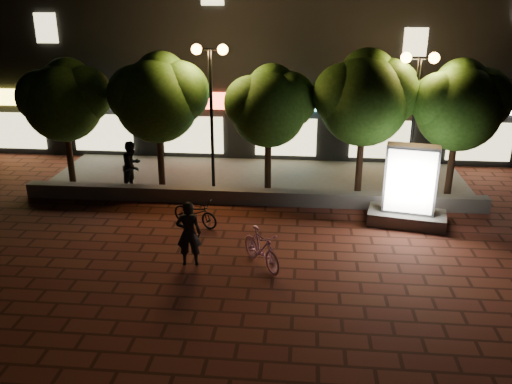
# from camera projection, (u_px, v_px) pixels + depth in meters

# --- Properties ---
(ground) EXTENTS (80.00, 80.00, 0.00)m
(ground) POSITION_uv_depth(u_px,v_px,m) (236.00, 256.00, 14.95)
(ground) COLOR #52241A
(ground) RESTS_ON ground
(retaining_wall) EXTENTS (16.00, 0.45, 0.50)m
(retaining_wall) POSITION_uv_depth(u_px,v_px,m) (250.00, 197.00, 18.59)
(retaining_wall) COLOR #5F5C58
(retaining_wall) RESTS_ON ground
(sidewalk) EXTENTS (16.00, 5.00, 0.08)m
(sidewalk) POSITION_uv_depth(u_px,v_px,m) (257.00, 179.00, 21.00)
(sidewalk) COLOR #5F5C58
(sidewalk) RESTS_ON ground
(building_block) EXTENTS (28.00, 8.12, 11.30)m
(building_block) POSITION_uv_depth(u_px,v_px,m) (270.00, 35.00, 25.30)
(building_block) COLOR black
(building_block) RESTS_ON ground
(tree_far_left) EXTENTS (3.36, 2.80, 4.63)m
(tree_far_left) POSITION_uv_depth(u_px,v_px,m) (65.00, 98.00, 19.50)
(tree_far_left) COLOR black
(tree_far_left) RESTS_ON sidewalk
(tree_left) EXTENTS (3.60, 3.00, 4.89)m
(tree_left) POSITION_uv_depth(u_px,v_px,m) (159.00, 95.00, 19.13)
(tree_left) COLOR black
(tree_left) RESTS_ON sidewalk
(tree_mid) EXTENTS (3.24, 2.70, 4.50)m
(tree_mid) POSITION_uv_depth(u_px,v_px,m) (270.00, 104.00, 18.86)
(tree_mid) COLOR black
(tree_mid) RESTS_ON sidewalk
(tree_right) EXTENTS (3.72, 3.10, 5.07)m
(tree_right) POSITION_uv_depth(u_px,v_px,m) (366.00, 95.00, 18.45)
(tree_right) COLOR black
(tree_right) RESTS_ON sidewalk
(tree_far_right) EXTENTS (3.48, 2.90, 4.76)m
(tree_far_right) POSITION_uv_depth(u_px,v_px,m) (460.00, 103.00, 18.24)
(tree_far_right) COLOR black
(tree_far_right) RESTS_ON sidewalk
(street_lamp_left) EXTENTS (1.26, 0.36, 5.18)m
(street_lamp_left) POSITION_uv_depth(u_px,v_px,m) (211.00, 81.00, 18.51)
(street_lamp_left) COLOR black
(street_lamp_left) RESTS_ON sidewalk
(street_lamp_right) EXTENTS (1.26, 0.36, 4.98)m
(street_lamp_right) POSITION_uv_depth(u_px,v_px,m) (417.00, 88.00, 17.94)
(street_lamp_right) COLOR black
(street_lamp_right) RESTS_ON sidewalk
(ad_kiosk) EXTENTS (2.57, 1.63, 2.58)m
(ad_kiosk) POSITION_uv_depth(u_px,v_px,m) (409.00, 193.00, 16.70)
(ad_kiosk) COLOR #5F5C58
(ad_kiosk) RESTS_ON ground
(scooter_pink) EXTENTS (1.44, 1.72, 1.06)m
(scooter_pink) POSITION_uv_depth(u_px,v_px,m) (261.00, 248.00, 14.24)
(scooter_pink) COLOR pink
(scooter_pink) RESTS_ON ground
(rider) EXTENTS (0.71, 0.51, 1.82)m
(rider) POSITION_uv_depth(u_px,v_px,m) (189.00, 233.00, 14.22)
(rider) COLOR black
(rider) RESTS_ON ground
(scooter_parked) EXTENTS (1.74, 1.24, 0.87)m
(scooter_parked) POSITION_uv_depth(u_px,v_px,m) (195.00, 212.00, 16.79)
(scooter_parked) COLOR black
(scooter_parked) RESTS_ON ground
(pedestrian) EXTENTS (0.92, 1.05, 1.83)m
(pedestrian) POSITION_uv_depth(u_px,v_px,m) (132.00, 166.00, 19.43)
(pedestrian) COLOR black
(pedestrian) RESTS_ON sidewalk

